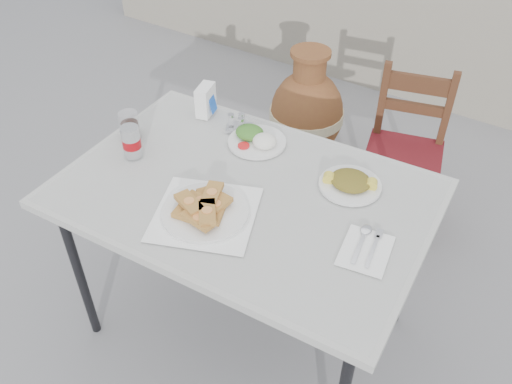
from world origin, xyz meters
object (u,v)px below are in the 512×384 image
Objects in this scene: condiment_caddy at (239,124)px; soda_can at (131,142)px; cafe_table at (244,201)px; pide_plate at (205,207)px; terracotta_urn at (306,115)px; chair at (404,151)px; salad_rice_plate at (256,138)px; napkin_holder at (206,100)px; cola_glass at (130,126)px; salad_chopped_plate at (350,182)px.

soda_can is at bearing -122.76° from condiment_caddy.
pide_plate is (-0.04, -0.18, 0.09)m from cafe_table.
pide_plate is 3.49× the size of condiment_caddy.
terracotta_urn is (-0.14, 0.90, -0.48)m from condiment_caddy.
chair is (0.27, 1.06, -0.31)m from cafe_table.
terracotta_urn is at bearing 152.52° from chair.
salad_rice_plate is (-0.12, 0.27, 0.08)m from cafe_table.
pide_plate is at bearing -68.05° from napkin_holder.
napkin_holder is at bearing 64.01° from cola_glass.
napkin_holder reaches higher than chair.
napkin_holder is 1.10m from chair.
salad_chopped_plate is at bearing 49.24° from pide_plate.
condiment_caddy is at bearing 112.13° from pide_plate.
salad_chopped_plate is at bearing -23.37° from napkin_holder.
salad_rice_plate is 0.97m from chair.
cola_glass is at bearing -139.98° from condiment_caddy.
cola_glass is 0.85× the size of napkin_holder.
condiment_caddy is at bearing 171.22° from salad_chopped_plate.
napkin_holder is at bearing -92.85° from terracotta_urn.
cola_glass reaches higher than cafe_table.
cafe_table is at bearing -72.44° from terracotta_urn.
cola_glass reaches higher than salad_rice_plate.
salad_rice_plate is at bearing -19.77° from condiment_caddy.
cola_glass reaches higher than salad_chopped_plate.
cafe_table is at bearing -52.47° from condiment_caddy.
condiment_caddy is (0.19, -0.03, -0.04)m from napkin_holder.
soda_can reaches higher than cola_glass.
napkin_holder reaches higher than salad_rice_plate.
chair is 1.12× the size of terracotta_urn.
napkin_holder is (0.05, 0.40, 0.00)m from soda_can.
terracotta_urn is at bearing 80.66° from cola_glass.
napkin_holder is at bearing 167.54° from salad_rice_plate.
cafe_table is 0.40m from condiment_caddy.
soda_can is 0.13m from cola_glass.
cafe_table is 6.02× the size of salad_chopped_plate.
soda_can is (-0.44, 0.12, 0.03)m from pide_plate.
salad_chopped_plate reaches higher than chair.
pide_plate is 0.65m from napkin_holder.
cola_glass reaches higher than terracotta_urn.
soda_can reaches higher than condiment_caddy.
chair is at bearing 56.32° from soda_can.
soda_can is 1.02× the size of condiment_caddy.
cafe_table is 10.53× the size of napkin_holder.
salad_chopped_plate is (0.32, 0.23, 0.08)m from cafe_table.
condiment_caddy is (-0.55, 0.09, 0.01)m from salad_chopped_plate.
salad_rice_plate is 1.80× the size of napkin_holder.
salad_rice_plate is 1.82× the size of soda_can.
chair is at bearing 93.15° from salad_chopped_plate.
cafe_table is 1.62× the size of chair.
salad_rice_plate reaches higher than terracotta_urn.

